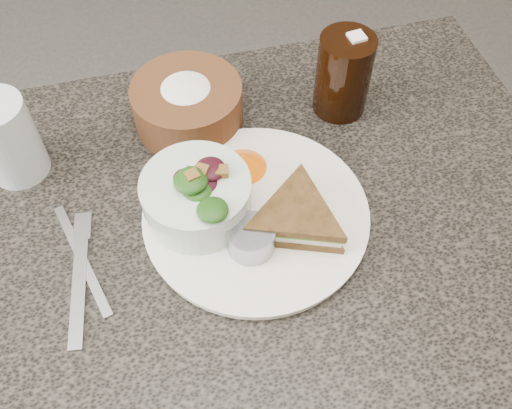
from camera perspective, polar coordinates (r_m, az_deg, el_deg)
The scene contains 12 objects.
floor at distance 1.43m, azimuth -1.99°, elevation -19.45°, with size 6.00×6.00×0.00m, color #464441.
dining_table at distance 1.08m, azimuth -2.57°, elevation -13.99°, with size 1.00×0.70×0.75m, color black.
dinner_plate at distance 0.75m, azimuth 0.00°, elevation -1.04°, with size 0.29×0.29×0.01m, color white.
sandwich at distance 0.72m, azimuth 4.06°, elevation -1.29°, with size 0.15×0.15×0.04m, color brown, non-canonical shape.
salad_bowl at distance 0.72m, azimuth -6.03°, elevation 1.29°, with size 0.14×0.14×0.08m, color silver, non-canonical shape.
dressing_ramekin at distance 0.71m, azimuth -0.51°, elevation -3.42°, with size 0.06×0.06×0.04m, color gray.
orange_wedge at distance 0.78m, azimuth -1.32°, elevation 4.42°, with size 0.07×0.07×0.03m, color #FF6605.
fork at distance 0.74m, azimuth -17.26°, elevation -7.62°, with size 0.02×0.17×0.00m, color gray.
knife at distance 0.76m, azimuth -17.00°, elevation -5.23°, with size 0.01×0.18×0.00m, color #9FA3A8.
bread_basket at distance 0.84m, azimuth -6.92°, elevation 10.44°, with size 0.16×0.16×0.09m, color #4C2E1A, non-canonical shape.
cola_glass at distance 0.86m, azimuth 8.77°, elevation 13.00°, with size 0.08×0.08×0.14m, color black, non-canonical shape.
water_glass at distance 0.83m, azimuth -23.66°, elevation 6.02°, with size 0.08×0.08×0.12m, color silver.
Camera 1 is at (-0.05, -0.39, 1.38)m, focal length 40.00 mm.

